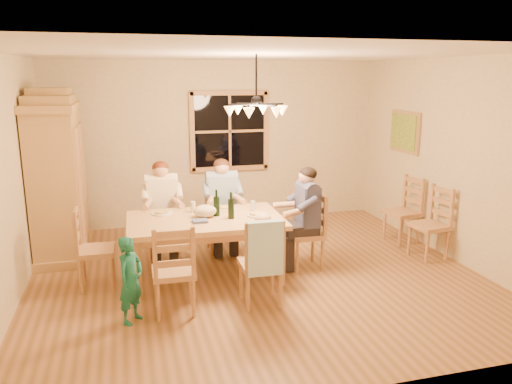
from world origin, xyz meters
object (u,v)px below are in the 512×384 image
object	(u,v)px
chair_near_left	(174,285)
chair_far_left	(163,235)
dining_table	(206,226)
wine_bottle_a	(217,203)
chair_near_right	(260,277)
chair_spare_back	(401,222)
child	(131,280)
chair_end_right	(305,245)
adult_plaid_man	(222,194)
chair_end_left	(97,262)
wine_bottle_b	(231,205)
chandelier	(256,109)
armoire	(58,180)
chair_spare_front	(428,236)
adult_woman	(162,197)
adult_slate_man	(306,205)
chair_far_right	(223,230)

from	to	relation	value
chair_near_left	chair_far_left	bearing A→B (deg)	90.00
dining_table	wine_bottle_a	bearing A→B (deg)	21.74
chair_near_right	chair_spare_back	size ratio (longest dim) A/B	1.00
dining_table	wine_bottle_a	size ratio (longest dim) A/B	5.75
child	chair_spare_back	world-z (taller)	chair_spare_back
chair_end_right	adult_plaid_man	size ratio (longest dim) A/B	1.13
adult_plaid_man	chair_spare_back	world-z (taller)	adult_plaid_man
chair_end_left	adult_plaid_man	xyz separation A→B (m)	(1.68, 0.85, 0.54)
wine_bottle_b	chandelier	bearing A→B (deg)	-2.67
chair_near_left	armoire	bearing A→B (deg)	122.06
chair_near_right	chair_spare_front	size ratio (longest dim) A/B	1.00
chair_end_right	wine_bottle_a	size ratio (longest dim) A/B	3.00
chandelier	chair_near_right	xyz separation A→B (m)	(-0.16, -0.77, -1.77)
chandelier	wine_bottle_b	distance (m)	1.19
chair_end_left	adult_plaid_man	size ratio (longest dim) A/B	1.13
dining_table	chair_end_left	world-z (taller)	chair_end_left
armoire	dining_table	distance (m)	2.28
chair_near_right	chair_end_right	distance (m)	1.22
chair_far_left	chair_near_right	bearing A→B (deg)	117.90
wine_bottle_a	child	size ratio (longest dim) A/B	0.36
chair_near_left	child	distance (m)	0.47
adult_woman	armoire	bearing A→B (deg)	-16.71
adult_woman	chandelier	bearing A→B (deg)	137.50
chair_end_right	adult_plaid_man	bearing A→B (deg)	46.64
adult_woman	chair_near_right	bearing A→B (deg)	117.90
chair_near_right	adult_slate_man	size ratio (longest dim) A/B	1.13
chair_far_right	chair_spare_front	bearing A→B (deg)	160.68
chair_near_left	chair_spare_back	distance (m)	3.83
adult_slate_man	armoire	bearing A→B (deg)	67.56
chandelier	armoire	bearing A→B (deg)	149.06
wine_bottle_b	adult_plaid_man	bearing A→B (deg)	85.28
wine_bottle_a	chair_spare_front	xyz separation A→B (m)	(2.91, -0.18, -0.62)
chair_far_right	wine_bottle_b	xyz separation A→B (m)	(-0.08, -0.98, 0.62)
dining_table	adult_woman	distance (m)	1.02
armoire	chair_spare_front	bearing A→B (deg)	-16.60
chair_near_left	chair_end_left	xyz separation A→B (m)	(-0.82, 0.90, 0.00)
chair_end_right	wine_bottle_b	bearing A→B (deg)	95.73
armoire	dining_table	bearing A→B (deg)	-36.35
chandelier	chair_spare_front	world-z (taller)	chandelier
chair_near_left	chair_spare_back	xyz separation A→B (m)	(3.55, 1.44, 0.00)
chair_end_left	adult_slate_man	distance (m)	2.66
chair_end_left	child	size ratio (longest dim) A/B	1.09
adult_slate_man	chair_near_left	bearing A→B (deg)	116.57
adult_woman	chair_spare_front	distance (m)	3.70
chair_far_left	chair_near_right	distance (m)	2.00
adult_slate_man	chair_near_right	bearing A→B (deg)	136.74
dining_table	chair_near_left	world-z (taller)	chair_near_left
chair_far_right	wine_bottle_b	world-z (taller)	wine_bottle_b
chair_end_left	adult_plaid_man	bearing A→B (deg)	117.98
chair_near_right	wine_bottle_b	distance (m)	1.02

